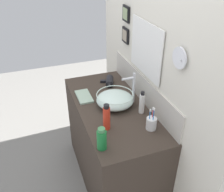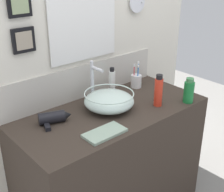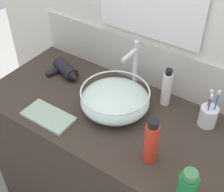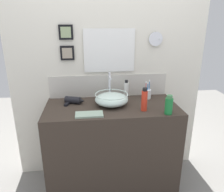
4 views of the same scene
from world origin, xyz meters
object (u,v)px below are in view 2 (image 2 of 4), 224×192
at_px(toothbrush_cup, 136,81).
at_px(hair_drier, 54,118).
at_px(hand_towel, 105,133).
at_px(shampoo_bottle, 112,82).
at_px(lotion_bottle, 189,91).
at_px(spray_bottle, 158,91).
at_px(faucet, 94,79).
at_px(glass_bowl_sink, 110,100).

bearing_deg(toothbrush_cup, hair_drier, -174.53).
bearing_deg(hair_drier, hand_towel, -64.38).
bearing_deg(shampoo_bottle, toothbrush_cup, -6.32).
bearing_deg(lotion_bottle, toothbrush_cup, 100.49).
bearing_deg(spray_bottle, hair_drier, 159.08).
xyz_separation_m(faucet, toothbrush_cup, (0.39, -0.01, -0.11)).
relative_size(shampoo_bottle, lotion_bottle, 1.15).
bearing_deg(glass_bowl_sink, hair_drier, 168.43).
bearing_deg(faucet, hair_drier, -167.00).
xyz_separation_m(hair_drier, hand_towel, (0.14, -0.29, -0.03)).
height_order(hair_drier, lotion_bottle, lotion_bottle).
relative_size(spray_bottle, hand_towel, 0.90).
distance_m(faucet, hair_drier, 0.39).
height_order(faucet, shampoo_bottle, faucet).
xyz_separation_m(hair_drier, lotion_bottle, (0.83, -0.34, 0.05)).
bearing_deg(glass_bowl_sink, spray_bottle, -31.83).
xyz_separation_m(hair_drier, shampoo_bottle, (0.53, 0.10, 0.06)).
distance_m(hair_drier, spray_bottle, 0.68).
bearing_deg(lotion_bottle, spray_bottle, 152.61).
height_order(glass_bowl_sink, spray_bottle, spray_bottle).
bearing_deg(toothbrush_cup, glass_bowl_sink, -159.22).
distance_m(glass_bowl_sink, lotion_bottle, 0.53).
relative_size(hair_drier, lotion_bottle, 1.19).
relative_size(shampoo_bottle, spray_bottle, 0.92).
bearing_deg(faucet, toothbrush_cup, -1.82).
distance_m(faucet, lotion_bottle, 0.63).
bearing_deg(faucet, shampoo_bottle, 4.03).
distance_m(hair_drier, shampoo_bottle, 0.54).
bearing_deg(hair_drier, toothbrush_cup, 5.47).
relative_size(hair_drier, toothbrush_cup, 1.03).
relative_size(shampoo_bottle, hand_towel, 0.82).
relative_size(hair_drier, shampoo_bottle, 1.04).
bearing_deg(shampoo_bottle, lotion_bottle, -56.11).
height_order(faucet, toothbrush_cup, faucet).
distance_m(toothbrush_cup, shampoo_bottle, 0.22).
relative_size(glass_bowl_sink, faucet, 1.14).
relative_size(lotion_bottle, hand_towel, 0.72).
relative_size(glass_bowl_sink, toothbrush_cup, 1.61).
bearing_deg(faucet, lotion_bottle, -42.66).
bearing_deg(hair_drier, glass_bowl_sink, -11.57).
xyz_separation_m(faucet, shampoo_bottle, (0.17, 0.01, -0.07)).
height_order(hair_drier, toothbrush_cup, toothbrush_cup).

